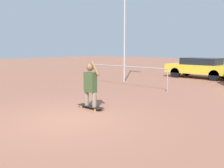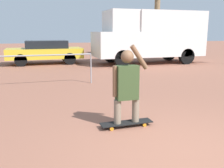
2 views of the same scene
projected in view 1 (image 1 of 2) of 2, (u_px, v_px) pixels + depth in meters
name	position (u px, v px, depth m)	size (l,w,h in m)	color
ground_plane	(67.00, 120.00, 6.97)	(80.00, 80.00, 0.00)	#935B47
skateboard	(91.00, 106.00, 8.23)	(1.03, 0.26, 0.09)	black
person_skateboarder	(90.00, 82.00, 8.11)	(0.71, 0.24, 1.51)	gray
parked_car_yellow	(200.00, 67.00, 16.49)	(4.21, 1.82, 1.34)	black
flagpole	(126.00, 2.00, 14.09)	(1.14, 0.12, 8.01)	#B7B7BC
plaza_railing_segment	(123.00, 69.00, 12.82)	(5.23, 0.05, 1.08)	#99999E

